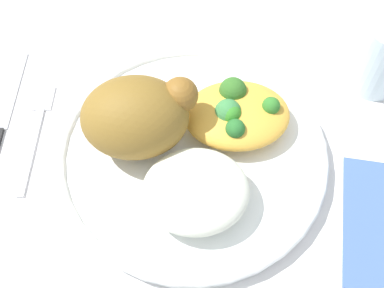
{
  "coord_description": "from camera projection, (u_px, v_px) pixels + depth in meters",
  "views": [
    {
      "loc": [
        -0.02,
        -0.26,
        0.46
      ],
      "look_at": [
        0.0,
        0.0,
        0.03
      ],
      "focal_mm": 46.59,
      "sensor_mm": 36.0,
      "label": 1
    }
  ],
  "objects": [
    {
      "name": "ground_plane",
      "position": [
        192.0,
        159.0,
        0.53
      ],
      "size": [
        2.0,
        2.0,
        0.0
      ],
      "primitive_type": "plane",
      "color": "silver"
    },
    {
      "name": "plate",
      "position": [
        192.0,
        154.0,
        0.52
      ],
      "size": [
        0.28,
        0.28,
        0.02
      ],
      "color": "white",
      "rests_on": "ground_plane"
    },
    {
      "name": "roasted_chicken",
      "position": [
        138.0,
        116.0,
        0.48
      ],
      "size": [
        0.12,
        0.09,
        0.08
      ],
      "color": "brown",
      "rests_on": "plate"
    },
    {
      "name": "rice_pile",
      "position": [
        192.0,
        191.0,
        0.47
      ],
      "size": [
        0.1,
        0.09,
        0.04
      ],
      "primitive_type": "ellipsoid",
      "color": "silver",
      "rests_on": "plate"
    },
    {
      "name": "mac_cheese_with_broccoli",
      "position": [
        236.0,
        113.0,
        0.51
      ],
      "size": [
        0.11,
        0.09,
        0.04
      ],
      "color": "gold",
      "rests_on": "plate"
    },
    {
      "name": "fork",
      "position": [
        36.0,
        130.0,
        0.54
      ],
      "size": [
        0.03,
        0.14,
        0.01
      ],
      "color": "silver",
      "rests_on": "ground_plane"
    },
    {
      "name": "water_glass",
      "position": [
        383.0,
        57.0,
        0.55
      ],
      "size": [
        0.06,
        0.06,
        0.09
      ],
      "primitive_type": "cylinder",
      "color": "silver",
      "rests_on": "ground_plane"
    }
  ]
}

